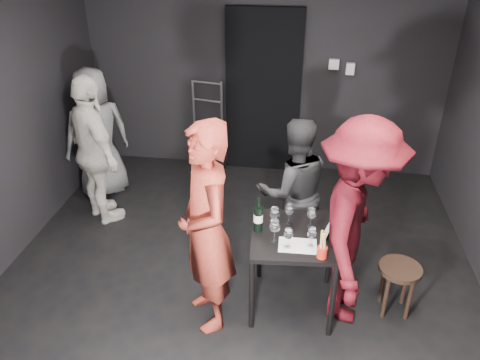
# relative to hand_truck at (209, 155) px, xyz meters

# --- Properties ---
(floor) EXTENTS (4.50, 5.00, 0.02)m
(floor) POSITION_rel_hand_truck_xyz_m (0.70, -2.25, -0.22)
(floor) COLOR black
(floor) RESTS_ON ground
(wall_back) EXTENTS (4.50, 0.04, 2.70)m
(wall_back) POSITION_rel_hand_truck_xyz_m (0.70, 0.25, 1.13)
(wall_back) COLOR black
(wall_back) RESTS_ON ground
(doorway) EXTENTS (0.95, 0.10, 2.10)m
(doorway) POSITION_rel_hand_truck_xyz_m (0.70, 0.19, 0.83)
(doorway) COLOR black
(doorway) RESTS_ON ground
(wallbox_upper) EXTENTS (0.12, 0.06, 0.12)m
(wallbox_upper) POSITION_rel_hand_truck_xyz_m (1.55, 0.20, 1.23)
(wallbox_upper) COLOR #B7B7B2
(wallbox_upper) RESTS_ON wall_back
(wallbox_lower) EXTENTS (0.10, 0.06, 0.14)m
(wallbox_lower) POSITION_rel_hand_truck_xyz_m (1.75, 0.20, 1.18)
(wallbox_lower) COLOR #B7B7B2
(wallbox_lower) RESTS_ON wall_back
(hand_truck) EXTENTS (0.41, 0.34, 1.22)m
(hand_truck) POSITION_rel_hand_truck_xyz_m (0.00, 0.00, 0.00)
(hand_truck) COLOR #B2B2B7
(hand_truck) RESTS_ON floor
(tasting_table) EXTENTS (0.72, 0.72, 0.75)m
(tasting_table) POSITION_rel_hand_truck_xyz_m (1.21, -2.40, 0.43)
(tasting_table) COLOR black
(tasting_table) RESTS_ON floor
(stool) EXTENTS (0.35, 0.35, 0.47)m
(stool) POSITION_rel_hand_truck_xyz_m (2.09, -2.36, 0.15)
(stool) COLOR black
(stool) RESTS_ON floor
(server_red) EXTENTS (0.82, 0.92, 2.12)m
(server_red) POSITION_rel_hand_truck_xyz_m (0.53, -2.65, 0.84)
(server_red) COLOR #AA3425
(server_red) RESTS_ON floor
(woman_black) EXTENTS (0.78, 0.56, 1.43)m
(woman_black) POSITION_rel_hand_truck_xyz_m (1.17, -1.70, 0.49)
(woman_black) COLOR #242426
(woman_black) RESTS_ON floor
(man_maroon) EXTENTS (0.84, 1.44, 2.09)m
(man_maroon) POSITION_rel_hand_truck_xyz_m (1.68, -2.41, 0.82)
(man_maroon) COLOR #490A11
(man_maroon) RESTS_ON floor
(bystander_cream) EXTENTS (1.13, 1.11, 1.83)m
(bystander_cream) POSITION_rel_hand_truck_xyz_m (-0.95, -1.32, 0.69)
(bystander_cream) COLOR silver
(bystander_cream) RESTS_ON floor
(bystander_grey) EXTENTS (0.89, 0.84, 1.63)m
(bystander_grey) POSITION_rel_hand_truck_xyz_m (-1.17, -0.75, 0.59)
(bystander_grey) COLOR slate
(bystander_grey) RESTS_ON floor
(tasting_mat) EXTENTS (0.30, 0.20, 0.00)m
(tasting_mat) POSITION_rel_hand_truck_xyz_m (1.23, -2.56, 0.53)
(tasting_mat) COLOR white
(tasting_mat) RESTS_ON tasting_table
(wine_glass_a) EXTENTS (0.09, 0.09, 0.22)m
(wine_glass_a) POSITION_rel_hand_truck_xyz_m (1.05, -2.54, 0.64)
(wine_glass_a) COLOR white
(wine_glass_a) RESTS_ON tasting_table
(wine_glass_b) EXTENTS (0.09, 0.09, 0.22)m
(wine_glass_b) POSITION_rel_hand_truck_xyz_m (1.03, -2.36, 0.64)
(wine_glass_b) COLOR white
(wine_glass_b) RESTS_ON tasting_table
(wine_glass_c) EXTENTS (0.10, 0.10, 0.20)m
(wine_glass_c) POSITION_rel_hand_truck_xyz_m (1.15, -2.26, 0.63)
(wine_glass_c) COLOR white
(wine_glass_c) RESTS_ON tasting_table
(wine_glass_d) EXTENTS (0.09, 0.09, 0.19)m
(wine_glass_d) POSITION_rel_hand_truck_xyz_m (1.16, -2.60, 0.62)
(wine_glass_d) COLOR white
(wine_glass_d) RESTS_ON tasting_table
(wine_glass_e) EXTENTS (0.09, 0.09, 0.19)m
(wine_glass_e) POSITION_rel_hand_truck_xyz_m (1.33, -2.56, 0.62)
(wine_glass_e) COLOR white
(wine_glass_e) RESTS_ON tasting_table
(wine_glass_f) EXTENTS (0.10, 0.10, 0.20)m
(wine_glass_f) POSITION_rel_hand_truck_xyz_m (1.33, -2.30, 0.63)
(wine_glass_f) COLOR white
(wine_glass_f) RESTS_ON tasting_table
(wine_bottle) EXTENTS (0.08, 0.08, 0.31)m
(wine_bottle) POSITION_rel_hand_truck_xyz_m (0.90, -2.40, 0.65)
(wine_bottle) COLOR black
(wine_bottle) RESTS_ON tasting_table
(breadstick_cup) EXTENTS (0.08, 0.08, 0.25)m
(breadstick_cup) POSITION_rel_hand_truck_xyz_m (1.42, -2.68, 0.64)
(breadstick_cup) COLOR red
(breadstick_cup) RESTS_ON tasting_table
(reserved_card) EXTENTS (0.08, 0.13, 0.10)m
(reserved_card) POSITION_rel_hand_truck_xyz_m (1.46, -2.40, 0.58)
(reserved_card) COLOR white
(reserved_card) RESTS_ON tasting_table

